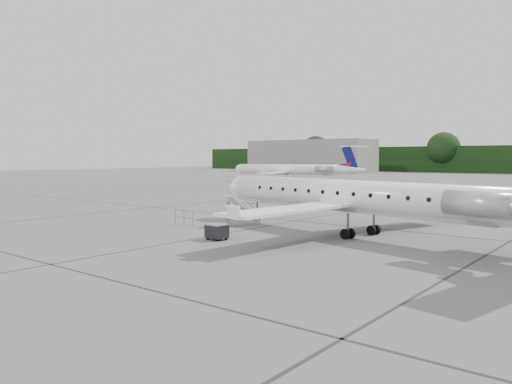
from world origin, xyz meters
The scene contains 8 objects.
ground centered at (0.00, 0.00, 0.00)m, with size 320.00×320.00×0.00m, color #5B5B59.
terminal_building centered at (-70.00, 110.00, 5.00)m, with size 40.00×14.00×10.00m, color slate.
main_regional_jet centered at (1.17, 2.24, 3.28)m, with size 25.58×18.42×6.56m, color white, non-canonical shape.
airstair centered at (-6.50, 1.62, 1.03)m, with size 0.85×2.45×2.06m, color white, non-canonical shape.
passenger centered at (-6.78, 0.27, 0.89)m, with size 0.65×0.42×1.77m, color #998453.
safety_railing centered at (-9.61, -1.02, 0.50)m, with size 2.20×0.08×1.00m, color gray, non-canonical shape.
baggage_cart centered at (-3.77, -3.99, 0.48)m, with size 1.10×0.89×0.96m, color black, non-canonical shape.
bg_regional_left centered at (-37.57, 50.64, 3.30)m, with size 25.18×18.13×6.61m, color white, non-canonical shape.
Camera 1 is at (15.26, -24.28, 4.63)m, focal length 35.00 mm.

